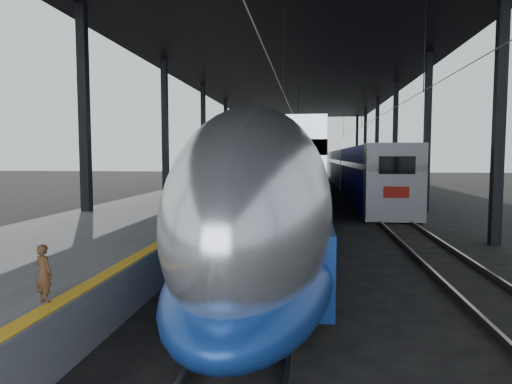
# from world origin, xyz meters

# --- Properties ---
(ground) EXTENTS (160.00, 160.00, 0.00)m
(ground) POSITION_xyz_m (0.00, 0.00, 0.00)
(ground) COLOR black
(ground) RESTS_ON ground
(platform) EXTENTS (6.00, 80.00, 1.00)m
(platform) POSITION_xyz_m (-3.50, 20.00, 0.50)
(platform) COLOR #4C4C4F
(platform) RESTS_ON ground
(yellow_strip) EXTENTS (0.30, 80.00, 0.01)m
(yellow_strip) POSITION_xyz_m (-0.70, 20.00, 1.00)
(yellow_strip) COLOR gold
(yellow_strip) RESTS_ON platform
(rails) EXTENTS (6.52, 80.00, 0.16)m
(rails) POSITION_xyz_m (4.50, 20.00, 0.08)
(rails) COLOR slate
(rails) RESTS_ON ground
(canopy) EXTENTS (18.00, 75.00, 9.47)m
(canopy) POSITION_xyz_m (1.90, 20.00, 9.12)
(canopy) COLOR black
(canopy) RESTS_ON ground
(tgv_train) EXTENTS (2.96, 65.20, 4.25)m
(tgv_train) POSITION_xyz_m (2.00, 24.18, 1.99)
(tgv_train) COLOR #B8BABF
(tgv_train) RESTS_ON ground
(second_train) EXTENTS (2.76, 56.05, 3.80)m
(second_train) POSITION_xyz_m (7.00, 36.98, 1.93)
(second_train) COLOR navy
(second_train) RESTS_ON ground
(child) EXTENTS (0.38, 0.33, 0.88)m
(child) POSITION_xyz_m (-0.90, -5.86, 1.44)
(child) COLOR #462A17
(child) RESTS_ON platform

